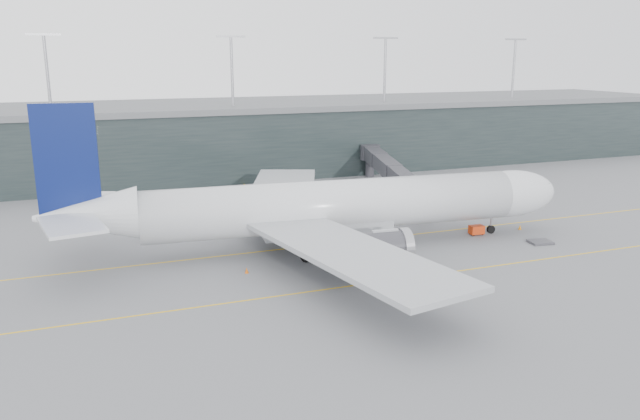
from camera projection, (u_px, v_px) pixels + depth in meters
name	position (u px, v px, depth m)	size (l,w,h in m)	color
ground	(279.00, 241.00, 88.18)	(320.00, 320.00, 0.00)	slate
taxiline_a	(288.00, 248.00, 84.54)	(160.00, 0.25, 0.02)	gold
taxiline_b	(331.00, 289.00, 70.02)	(160.00, 0.25, 0.02)	gold
taxiline_lead_main	(273.00, 206.00, 108.04)	(0.25, 60.00, 0.02)	gold
terminal	(202.00, 138.00, 138.97)	(240.00, 36.00, 29.00)	black
main_aircraft	(330.00, 207.00, 83.90)	(71.87, 67.30, 20.15)	silver
jet_bridge	(376.00, 166.00, 117.95)	(14.81, 44.34, 6.86)	#2D2D32
gse_cart	(476.00, 230.00, 90.82)	(2.13, 1.41, 1.41)	red
baggage_dolly	(540.00, 242.00, 86.95)	(3.04, 2.43, 0.30)	#3D3C42
uld_a	(239.00, 221.00, 94.98)	(2.11, 1.82, 1.69)	#3E3D43
uld_b	(242.00, 217.00, 97.54)	(2.25, 1.96, 1.77)	#3E3D43
uld_c	(266.00, 217.00, 97.46)	(2.43, 2.17, 1.85)	#3E3D43
cone_nose	(520.00, 227.00, 93.72)	(0.47, 0.47, 0.74)	orange
cone_wing_stbd	(385.00, 278.00, 72.51)	(0.42, 0.42, 0.67)	orange
cone_wing_port	(318.00, 211.00, 103.07)	(0.46, 0.46, 0.73)	#E14A0C
cone_tail	(247.00, 270.00, 74.91)	(0.46, 0.46, 0.73)	#CC540B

